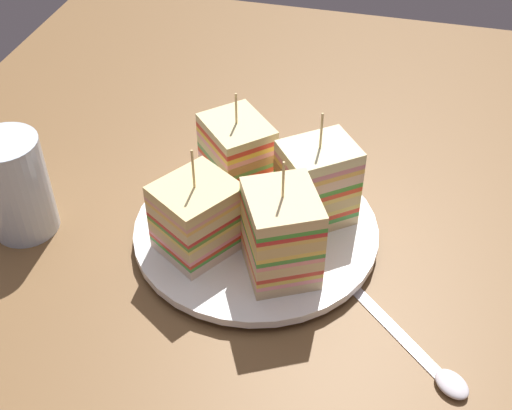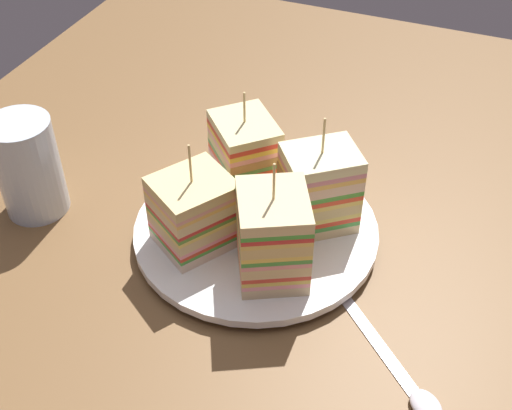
{
  "view_description": "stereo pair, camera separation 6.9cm",
  "coord_description": "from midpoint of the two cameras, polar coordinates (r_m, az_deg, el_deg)",
  "views": [
    {
      "loc": [
        -50.71,
        -12.91,
        50.49
      ],
      "look_at": [
        0.0,
        0.0,
        4.66
      ],
      "focal_mm": 47.12,
      "sensor_mm": 36.0,
      "label": 1
    },
    {
      "loc": [
        -48.55,
        -19.51,
        50.49
      ],
      "look_at": [
        0.0,
        0.0,
        4.66
      ],
      "focal_mm": 47.12,
      "sensor_mm": 36.0,
      "label": 2
    }
  ],
  "objects": [
    {
      "name": "ground_plane",
      "position": [
        0.73,
        2.72,
        -3.39
      ],
      "size": [
        114.29,
        93.57,
        1.8
      ],
      "primitive_type": "cube",
      "color": "brown"
    },
    {
      "name": "plate",
      "position": [
        0.72,
        2.76,
        -2.31
      ],
      "size": [
        26.06,
        26.06,
        1.66
      ],
      "color": "white",
      "rests_on": "ground_plane"
    },
    {
      "name": "sandwich_wedge_0",
      "position": [
        0.73,
        1.78,
        4.05
      ],
      "size": [
        9.54,
        9.47,
        12.54
      ],
      "rotation": [
        0.0,
        0.0,
        3.9
      ],
      "color": "beige",
      "rests_on": "plate"
    },
    {
      "name": "sandwich_wedge_1",
      "position": [
        0.67,
        -2.31,
        -0.71
      ],
      "size": [
        9.86,
        9.63,
        12.22
      ],
      "rotation": [
        0.0,
        0.0,
        5.71
      ],
      "color": "beige",
      "rests_on": "plate"
    },
    {
      "name": "sandwich_wedge_2",
      "position": [
        0.64,
        4.54,
        -2.77
      ],
      "size": [
        9.57,
        9.16,
        13.32
      ],
      "rotation": [
        0.0,
        0.0,
        6.75
      ],
      "color": "#D3B586",
      "rests_on": "plate"
    },
    {
      "name": "sandwich_wedge_3",
      "position": [
        0.7,
        8.21,
        1.26
      ],
      "size": [
        9.09,
        9.41,
        13.23
      ],
      "rotation": [
        0.0,
        0.0,
        8.51
      ],
      "color": "#DCC289",
      "rests_on": "plate"
    },
    {
      "name": "chip_pile",
      "position": [
        0.71,
        1.98,
        -1.16
      ],
      "size": [
        5.38,
        6.99,
        1.87
      ],
      "color": "#E4B95C",
      "rests_on": "plate"
    },
    {
      "name": "spoon",
      "position": [
        0.63,
        16.04,
        -14.47
      ],
      "size": [
        12.32,
        12.85,
        1.0
      ],
      "rotation": [
        0.0,
        0.0,
        3.95
      ],
      "color": "silver",
      "rests_on": "ground_plane"
    },
    {
      "name": "drinking_glass",
      "position": [
        0.76,
        -16.21,
        2.52
      ],
      "size": [
        6.96,
        6.96,
        11.48
      ],
      "color": "silver",
      "rests_on": "ground_plane"
    }
  ]
}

